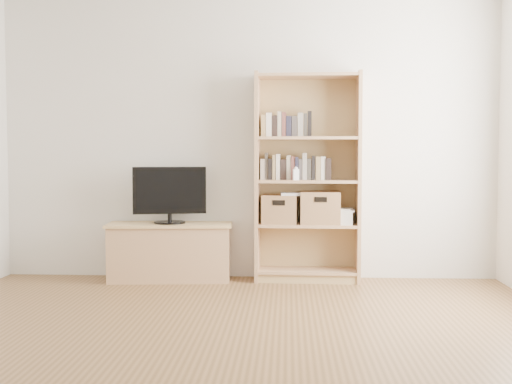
# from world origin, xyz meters

# --- Properties ---
(floor) EXTENTS (4.50, 5.00, 0.01)m
(floor) POSITION_xyz_m (0.00, 0.00, 0.00)
(floor) COLOR brown
(floor) RESTS_ON ground
(back_wall) EXTENTS (4.50, 0.02, 2.60)m
(back_wall) POSITION_xyz_m (0.00, 2.50, 1.30)
(back_wall) COLOR silver
(back_wall) RESTS_ON floor
(front_wall) EXTENTS (4.50, 0.02, 2.60)m
(front_wall) POSITION_xyz_m (0.00, -2.50, 1.30)
(front_wall) COLOR silver
(front_wall) RESTS_ON floor
(tv_stand) EXTENTS (1.09, 0.48, 0.49)m
(tv_stand) POSITION_xyz_m (-0.69, 2.30, 0.24)
(tv_stand) COLOR tan
(tv_stand) RESTS_ON floor
(bookshelf) EXTENTS (0.93, 0.35, 1.85)m
(bookshelf) POSITION_xyz_m (0.54, 2.34, 0.92)
(bookshelf) COLOR tan
(bookshelf) RESTS_ON floor
(television) EXTENTS (0.64, 0.19, 0.51)m
(television) POSITION_xyz_m (-0.69, 2.30, 0.77)
(television) COLOR black
(television) RESTS_ON tv_stand
(books_row_mid) EXTENTS (0.82, 0.18, 0.22)m
(books_row_mid) POSITION_xyz_m (0.54, 2.36, 1.01)
(books_row_mid) COLOR gray
(books_row_mid) RESTS_ON bookshelf
(books_row_upper) EXTENTS (0.40, 0.16, 0.21)m
(books_row_upper) POSITION_xyz_m (0.33, 2.36, 1.39)
(books_row_upper) COLOR gray
(books_row_upper) RESTS_ON bookshelf
(baby_monitor) EXTENTS (0.06, 0.04, 0.10)m
(baby_monitor) POSITION_xyz_m (0.43, 2.24, 0.95)
(baby_monitor) COLOR white
(baby_monitor) RESTS_ON bookshelf
(basket_left) EXTENTS (0.32, 0.27, 0.25)m
(basket_left) POSITION_xyz_m (0.29, 2.34, 0.64)
(basket_left) COLOR olive
(basket_left) RESTS_ON bookshelf
(basket_right) EXTENTS (0.35, 0.30, 0.29)m
(basket_right) POSITION_xyz_m (0.65, 2.33, 0.66)
(basket_right) COLOR olive
(basket_right) RESTS_ON bookshelf
(laptop) EXTENTS (0.31, 0.22, 0.02)m
(laptop) POSITION_xyz_m (0.45, 2.32, 0.78)
(laptop) COLOR silver
(laptop) RESTS_ON basket_left
(magazine_stack) EXTENTS (0.21, 0.27, 0.12)m
(magazine_stack) POSITION_xyz_m (0.86, 2.32, 0.57)
(magazine_stack) COLOR beige
(magazine_stack) RESTS_ON bookshelf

